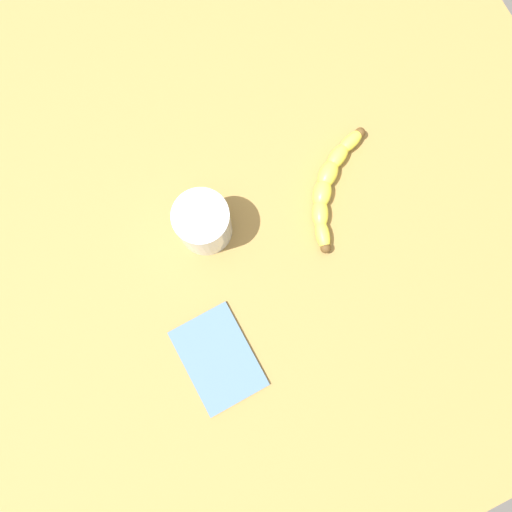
% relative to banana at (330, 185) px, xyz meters
% --- Properties ---
extents(wooden_tabletop, '(1.20, 1.20, 0.03)m').
position_rel_banana_xyz_m(wooden_tabletop, '(0.03, 0.15, -0.03)').
color(wooden_tabletop, olive).
rests_on(wooden_tabletop, ground).
extents(banana, '(0.18, 0.17, 0.03)m').
position_rel_banana_xyz_m(banana, '(0.00, 0.00, 0.00)').
color(banana, yellow).
rests_on(banana, wooden_tabletop).
extents(smoothie_glass, '(0.09, 0.09, 0.10)m').
position_rel_banana_xyz_m(smoothie_glass, '(0.02, 0.22, 0.03)').
color(smoothie_glass, silver).
rests_on(smoothie_glass, wooden_tabletop).
extents(folded_napkin, '(0.16, 0.12, 0.01)m').
position_rel_banana_xyz_m(folded_napkin, '(-0.18, 0.29, -0.01)').
color(folded_napkin, slate).
rests_on(folded_napkin, wooden_tabletop).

